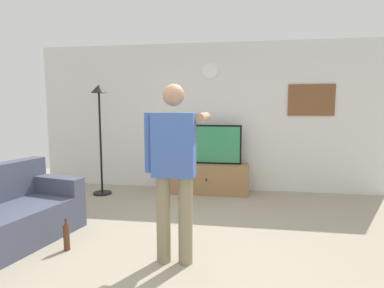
{
  "coord_description": "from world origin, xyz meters",
  "views": [
    {
      "loc": [
        0.68,
        -2.94,
        1.55
      ],
      "look_at": [
        0.03,
        1.2,
        1.05
      ],
      "focal_mm": 29.49,
      "sensor_mm": 36.0,
      "label": 1
    }
  ],
  "objects_px": {
    "framed_picture": "(311,100)",
    "floor_lamp": "(100,117)",
    "television": "(208,144)",
    "person_standing_nearer_lamp": "(174,164)",
    "wall_clock": "(210,71)",
    "beverage_bottle": "(67,237)",
    "tv_stand": "(208,178)"
  },
  "relations": [
    {
      "from": "wall_clock",
      "to": "floor_lamp",
      "type": "bearing_deg",
      "value": -160.3
    },
    {
      "from": "floor_lamp",
      "to": "person_standing_nearer_lamp",
      "type": "xyz_separation_m",
      "value": [
        1.8,
        -2.22,
        -0.38
      ]
    },
    {
      "from": "person_standing_nearer_lamp",
      "to": "television",
      "type": "bearing_deg",
      "value": 88.87
    },
    {
      "from": "wall_clock",
      "to": "person_standing_nearer_lamp",
      "type": "distance_m",
      "value": 3.12
    },
    {
      "from": "framed_picture",
      "to": "floor_lamp",
      "type": "xyz_separation_m",
      "value": [
        -3.64,
        -0.67,
        -0.29
      ]
    },
    {
      "from": "television",
      "to": "floor_lamp",
      "type": "height_order",
      "value": "floor_lamp"
    },
    {
      "from": "beverage_bottle",
      "to": "person_standing_nearer_lamp",
      "type": "bearing_deg",
      "value": -2.99
    },
    {
      "from": "framed_picture",
      "to": "beverage_bottle",
      "type": "relative_size",
      "value": 2.23
    },
    {
      "from": "television",
      "to": "framed_picture",
      "type": "height_order",
      "value": "framed_picture"
    },
    {
      "from": "person_standing_nearer_lamp",
      "to": "beverage_bottle",
      "type": "xyz_separation_m",
      "value": [
        -1.21,
        0.06,
        -0.85
      ]
    },
    {
      "from": "beverage_bottle",
      "to": "television",
      "type": "bearing_deg",
      "value": 63.89
    },
    {
      "from": "television",
      "to": "wall_clock",
      "type": "height_order",
      "value": "wall_clock"
    },
    {
      "from": "tv_stand",
      "to": "wall_clock",
      "type": "height_order",
      "value": "wall_clock"
    },
    {
      "from": "television",
      "to": "wall_clock",
      "type": "relative_size",
      "value": 4.28
    },
    {
      "from": "wall_clock",
      "to": "beverage_bottle",
      "type": "bearing_deg",
      "value": -114.12
    },
    {
      "from": "television",
      "to": "framed_picture",
      "type": "bearing_deg",
      "value": 7.93
    },
    {
      "from": "wall_clock",
      "to": "framed_picture",
      "type": "height_order",
      "value": "wall_clock"
    },
    {
      "from": "wall_clock",
      "to": "framed_picture",
      "type": "relative_size",
      "value": 0.35
    },
    {
      "from": "television",
      "to": "person_standing_nearer_lamp",
      "type": "bearing_deg",
      "value": -91.13
    },
    {
      "from": "beverage_bottle",
      "to": "framed_picture",
      "type": "bearing_deg",
      "value": 42.81
    },
    {
      "from": "person_standing_nearer_lamp",
      "to": "beverage_bottle",
      "type": "height_order",
      "value": "person_standing_nearer_lamp"
    },
    {
      "from": "television",
      "to": "person_standing_nearer_lamp",
      "type": "relative_size",
      "value": 0.67
    },
    {
      "from": "tv_stand",
      "to": "television",
      "type": "xyz_separation_m",
      "value": [
        -0.0,
        0.05,
        0.61
      ]
    },
    {
      "from": "person_standing_nearer_lamp",
      "to": "tv_stand",
      "type": "bearing_deg",
      "value": 88.85
    },
    {
      "from": "floor_lamp",
      "to": "person_standing_nearer_lamp",
      "type": "bearing_deg",
      "value": -50.97
    },
    {
      "from": "framed_picture",
      "to": "beverage_bottle",
      "type": "height_order",
      "value": "framed_picture"
    },
    {
      "from": "wall_clock",
      "to": "floor_lamp",
      "type": "distance_m",
      "value": 2.13
    },
    {
      "from": "person_standing_nearer_lamp",
      "to": "framed_picture",
      "type": "bearing_deg",
      "value": 57.51
    },
    {
      "from": "tv_stand",
      "to": "beverage_bottle",
      "type": "bearing_deg",
      "value": -116.53
    },
    {
      "from": "tv_stand",
      "to": "beverage_bottle",
      "type": "distance_m",
      "value": 2.83
    },
    {
      "from": "tv_stand",
      "to": "floor_lamp",
      "type": "bearing_deg",
      "value": -168.61
    },
    {
      "from": "person_standing_nearer_lamp",
      "to": "beverage_bottle",
      "type": "bearing_deg",
      "value": 177.01
    }
  ]
}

